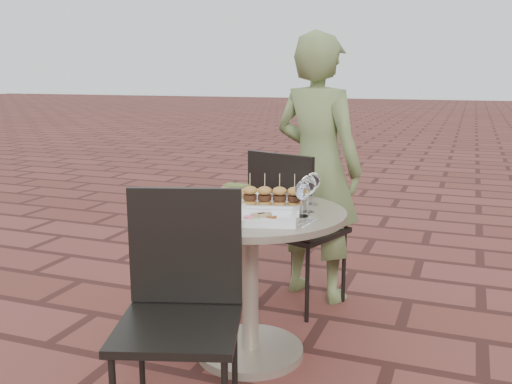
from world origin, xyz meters
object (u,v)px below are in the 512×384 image
(diner, at_px, (317,168))
(plate_tuna, at_px, (264,216))
(plate_salmon, at_px, (236,195))
(cafe_table, at_px, (250,261))
(plate_sliders, at_px, (272,201))
(chair_near, at_px, (182,292))
(chair_far, at_px, (291,218))

(diner, bearing_deg, plate_tuna, 110.03)
(plate_salmon, bearing_deg, plate_tuna, -51.59)
(plate_salmon, bearing_deg, cafe_table, -52.78)
(plate_sliders, height_order, plate_tuna, plate_sliders)
(cafe_table, xyz_separation_m, chair_near, (-0.04, -0.62, 0.07))
(chair_near, relative_size, plate_salmon, 3.17)
(plate_tuna, bearing_deg, chair_far, 98.37)
(chair_far, xyz_separation_m, plate_salmon, (-0.17, -0.41, 0.20))
(chair_far, height_order, chair_near, same)
(plate_tuna, bearing_deg, chair_near, -108.53)
(plate_sliders, bearing_deg, chair_near, -100.92)
(cafe_table, bearing_deg, diner, 83.83)
(diner, height_order, plate_tuna, diner)
(plate_salmon, distance_m, plate_sliders, 0.30)
(chair_far, distance_m, plate_sliders, 0.62)
(chair_near, xyz_separation_m, diner, (0.13, 1.50, 0.25))
(plate_sliders, xyz_separation_m, plate_tuna, (0.03, -0.19, -0.02))
(cafe_table, distance_m, plate_salmon, 0.37)
(cafe_table, distance_m, diner, 0.94)
(diner, distance_m, plate_salmon, 0.72)
(cafe_table, distance_m, chair_far, 0.62)
(plate_salmon, xyz_separation_m, plate_sliders, (0.25, -0.16, 0.02))
(diner, height_order, plate_sliders, diner)
(cafe_table, height_order, plate_salmon, plate_salmon)
(cafe_table, distance_m, chair_near, 0.63)
(cafe_table, relative_size, plate_sliders, 2.78)
(plate_tuna, bearing_deg, cafe_table, 130.01)
(cafe_table, bearing_deg, plate_salmon, 127.22)
(plate_sliders, bearing_deg, plate_salmon, 147.33)
(diner, relative_size, plate_salmon, 5.45)
(chair_far, bearing_deg, diner, -88.01)
(plate_sliders, distance_m, plate_tuna, 0.20)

